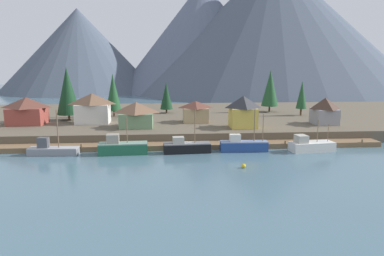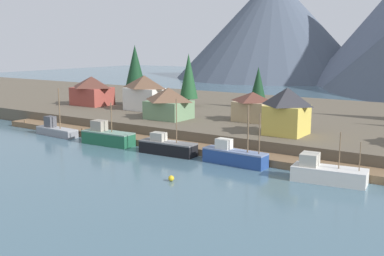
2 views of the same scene
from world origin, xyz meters
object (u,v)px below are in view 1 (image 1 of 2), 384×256
object	(u,v)px
fishing_boat_blue	(243,145)
conifer_back_left	(270,88)
fishing_boat_black	(186,147)
channel_buoy	(244,166)
house_grey	(325,111)
conifer_near_left	(113,92)
house_tan	(196,111)
house_yellow	(243,111)
fishing_boat_white	(311,146)
house_green	(136,114)
fishing_boat_green	(122,147)
fishing_boat_grey	(52,150)
house_red	(27,110)
conifer_mid_right	(67,91)
conifer_near_right	(302,95)
house_white	(92,108)
conifer_mid_left	(166,96)

from	to	relation	value
fishing_boat_blue	conifer_back_left	distance (m)	40.79
fishing_boat_black	channel_buoy	size ratio (longest dim) A/B	12.83
house_grey	conifer_near_left	xyz separation A→B (m)	(-51.70, 16.08, 3.38)
house_tan	house_grey	bearing A→B (deg)	-9.69
fishing_boat_black	house_yellow	distance (m)	18.84
fishing_boat_white	house_green	xyz separation A→B (m)	(-34.56, 14.87, 4.33)
fishing_boat_green	conifer_back_left	world-z (taller)	conifer_back_left
fishing_boat_grey	house_tan	bearing A→B (deg)	38.38
house_red	house_grey	distance (m)	70.57
house_grey	conifer_mid_right	distance (m)	63.17
conifer_near_right	house_white	bearing A→B (deg)	-170.68
house_white	house_yellow	xyz separation A→B (m)	(34.82, -8.19, -0.04)
fishing_boat_white	channel_buoy	xyz separation A→B (m)	(-15.35, -10.08, -0.76)
house_tan	conifer_mid_left	xyz separation A→B (m)	(-7.07, 16.36, 2.30)
house_grey	conifer_near_right	size ratio (longest dim) A/B	0.66
fishing_boat_green	conifer_near_left	xyz separation A→B (m)	(-5.77, 31.48, 7.80)
conifer_mid_left	house_white	bearing A→B (deg)	-137.05
fishing_boat_green	conifer_near_left	bearing A→B (deg)	97.45
conifer_mid_left	conifer_back_left	bearing A→B (deg)	0.29
fishing_boat_white	conifer_mid_left	distance (m)	47.01
fishing_boat_grey	conifer_near_left	xyz separation A→B (m)	(7.18, 31.13, 8.10)
conifer_near_left	fishing_boat_black	bearing A→B (deg)	-60.34
fishing_boat_black	house_grey	bearing A→B (deg)	20.61
house_white	conifer_back_left	world-z (taller)	conifer_back_left
fishing_boat_blue	fishing_boat_white	distance (m)	13.08
house_grey	conifer_mid_left	world-z (taller)	conifer_mid_left
house_grey	conifer_mid_left	distance (m)	43.21
conifer_mid_left	channel_buoy	distance (m)	49.63
channel_buoy	house_grey	bearing A→B (deg)	46.02
house_red	conifer_back_left	distance (m)	65.75
conifer_mid_right	house_green	bearing A→B (deg)	-32.40
house_white	conifer_near_right	distance (m)	55.63
house_green	conifer_mid_left	xyz separation A→B (m)	(6.87, 22.59, 2.02)
channel_buoy	conifer_back_left	bearing A→B (deg)	69.17
fishing_boat_green	conifer_near_left	world-z (taller)	conifer_near_left
house_grey	house_tan	xyz separation A→B (m)	(-30.35, 5.18, -0.54)
house_tan	house_red	bearing A→B (deg)	-179.62
fishing_boat_green	fishing_boat_white	bearing A→B (deg)	-3.75
channel_buoy	house_green	bearing A→B (deg)	127.59
fishing_boat_white	house_yellow	xyz separation A→B (m)	(-10.62, 12.75, 5.05)
house_white	fishing_boat_blue	bearing A→B (deg)	-31.67
fishing_boat_blue	conifer_mid_right	size ratio (longest dim) A/B	0.69
conifer_near_left	house_tan	bearing A→B (deg)	-27.03
fishing_boat_black	house_tan	xyz separation A→B (m)	(3.49, 20.48, 4.06)
house_white	fishing_boat_black	bearing A→B (deg)	-43.61
fishing_boat_green	channel_buoy	bearing A→B (deg)	-29.88
conifer_near_left	conifer_mid_left	xyz separation A→B (m)	(14.28, 5.47, -1.63)
fishing_boat_white	channel_buoy	world-z (taller)	fishing_boat_white
conifer_near_right	conifer_back_left	size ratio (longest dim) A/B	0.78
fishing_boat_blue	house_grey	xyz separation A→B (m)	(22.77, 14.95, 4.53)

